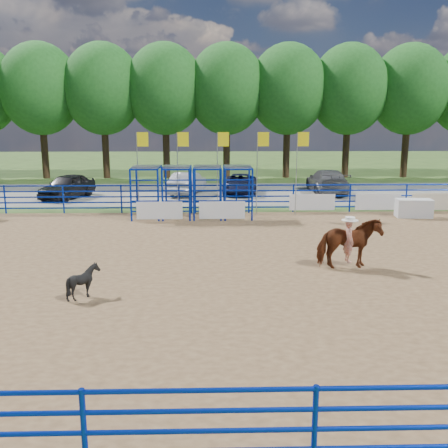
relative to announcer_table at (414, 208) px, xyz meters
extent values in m
plane|color=#456327|center=(-8.80, -8.44, -0.48)|extent=(120.00, 120.00, 0.00)
cube|color=olive|center=(-8.80, -8.44, -0.47)|extent=(30.00, 20.00, 0.02)
cube|color=gray|center=(-8.80, 8.56, -0.47)|extent=(40.00, 10.00, 0.01)
cube|color=silver|center=(0.00, 0.00, 0.00)|extent=(1.78, 0.97, 0.91)
imported|color=#642D14|center=(-5.64, -8.55, 0.39)|extent=(2.08, 1.10, 1.69)
imported|color=#B9361A|center=(-5.64, -8.55, 1.18)|extent=(0.38, 0.54, 1.41)
cylinder|color=white|center=(-5.64, -8.55, 1.91)|extent=(0.54, 0.54, 0.12)
imported|color=black|center=(-13.65, -11.09, 0.01)|extent=(0.90, 0.81, 0.94)
imported|color=black|center=(-19.04, 6.76, 0.28)|extent=(3.02, 4.72, 1.50)
imported|color=gray|center=(-11.65, 8.28, 0.25)|extent=(2.45, 4.57, 1.43)
imported|color=#151836|center=(-8.19, 8.36, 0.17)|extent=(2.58, 4.75, 1.26)
imported|color=#535355|center=(-2.39, 8.55, 0.31)|extent=(2.34, 5.40, 1.55)
cube|color=white|center=(-12.60, -0.67, 0.07)|extent=(2.20, 0.04, 0.85)
cube|color=white|center=(-9.60, -0.67, 0.07)|extent=(2.20, 0.04, 0.85)
cube|color=white|center=(-4.80, 1.52, 0.07)|extent=(2.40, 0.04, 0.85)
cube|color=white|center=(-1.30, 1.52, 0.07)|extent=(2.40, 0.04, 0.85)
cube|color=beige|center=(1.70, 1.52, 0.07)|extent=(2.40, 0.04, 0.90)
cylinder|color=#3F2B19|center=(-23.80, 17.56, 1.92)|extent=(0.56, 0.56, 4.80)
ellipsoid|color=#1C541B|center=(-23.80, 17.56, 7.08)|extent=(6.40, 6.40, 7.36)
cylinder|color=#3F2B19|center=(-18.80, 17.56, 1.92)|extent=(0.56, 0.56, 4.80)
ellipsoid|color=#1C541B|center=(-18.80, 17.56, 7.08)|extent=(6.40, 6.40, 7.36)
cylinder|color=#3F2B19|center=(-13.80, 17.56, 1.92)|extent=(0.56, 0.56, 4.80)
ellipsoid|color=#1C541B|center=(-13.80, 17.56, 7.08)|extent=(6.40, 6.40, 7.36)
cylinder|color=#3F2B19|center=(-8.80, 17.56, 1.92)|extent=(0.56, 0.56, 4.80)
ellipsoid|color=#1C541B|center=(-8.80, 17.56, 7.08)|extent=(6.40, 6.40, 7.36)
cylinder|color=#3F2B19|center=(-3.80, 17.56, 1.92)|extent=(0.56, 0.56, 4.80)
ellipsoid|color=#1C541B|center=(-3.80, 17.56, 7.08)|extent=(6.40, 6.40, 7.36)
cylinder|color=#3F2B19|center=(1.20, 17.56, 1.92)|extent=(0.56, 0.56, 4.80)
ellipsoid|color=#1C541B|center=(1.20, 17.56, 7.08)|extent=(6.40, 6.40, 7.36)
cylinder|color=#3F2B19|center=(6.20, 17.56, 1.92)|extent=(0.56, 0.56, 4.80)
ellipsoid|color=#1C541B|center=(6.20, 17.56, 7.08)|extent=(6.40, 6.40, 7.36)
camera|label=1|loc=(-10.15, -24.24, 4.38)|focal=40.00mm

